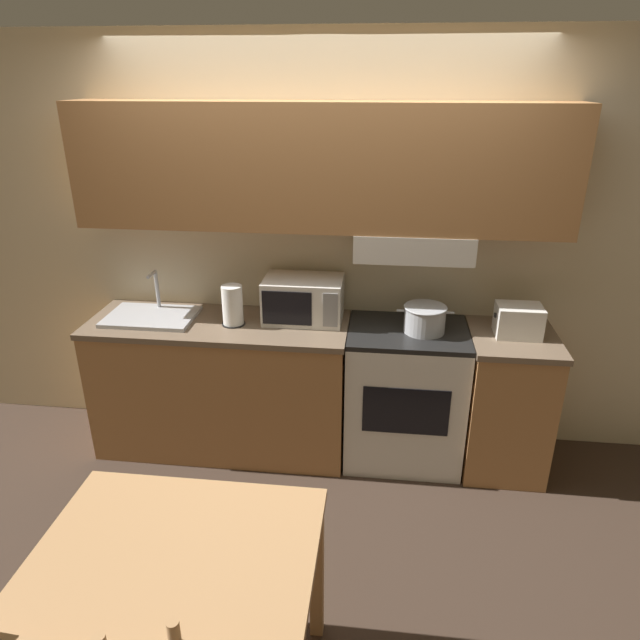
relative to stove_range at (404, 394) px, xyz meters
The scene contains 11 objects.
ground_plane 0.76m from the stove_range, 153.45° to the left, with size 16.00×16.00×0.00m, color #3D2D23.
wall_back 1.23m from the stove_range, 158.78° to the left, with size 5.23×0.38×2.55m.
lower_counter_main 1.17m from the stove_range, behind, with size 1.61×0.59×0.89m.
lower_counter_right_stub 0.62m from the stove_range, ahead, with size 0.50×0.59×0.89m.
stove_range is the anchor object (origin of this frame).
cooking_pot 0.54m from the stove_range, ahead, with size 0.33×0.25×0.16m.
microwave 0.87m from the stove_range, behind, with size 0.48×0.32×0.27m.
toaster 0.83m from the stove_range, ahead, with size 0.27×0.19×0.18m.
sink_basin 1.66m from the stove_range, behind, with size 0.54×0.38×0.27m.
paper_towel_roll 1.21m from the stove_range, behind, with size 0.14×0.14×0.25m.
dining_table 1.93m from the stove_range, 116.26° to the right, with size 0.99×0.79×0.77m.
Camera 1 is at (0.38, -3.43, 2.29)m, focal length 32.00 mm.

